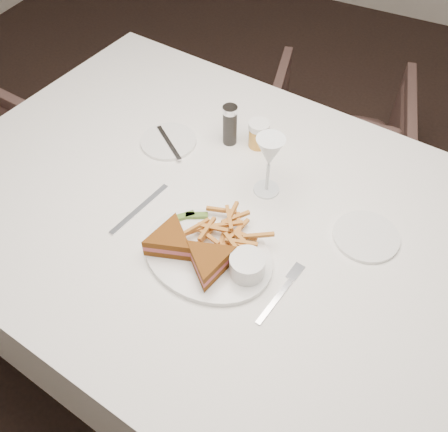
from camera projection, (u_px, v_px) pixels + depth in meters
The scene contains 4 objects.
ground at pixel (254, 297), 1.97m from camera, with size 5.00×5.00×0.00m, color black.
table at pixel (231, 295), 1.54m from camera, with size 1.61×1.07×0.75m, color white.
chair_far at pixel (335, 134), 2.16m from camera, with size 0.57×0.53×0.59m, color #49322C.
table_setting at pixel (226, 220), 1.20m from camera, with size 0.77×0.65×0.18m.
Camera 1 is at (0.36, -0.98, 1.70)m, focal length 40.00 mm.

